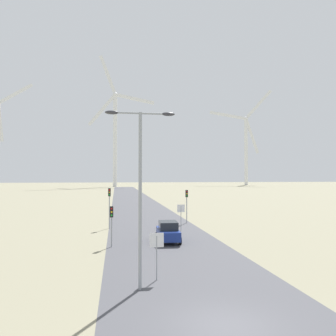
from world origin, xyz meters
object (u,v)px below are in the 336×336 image
wind_turbine_center (246,143)px  traffic_light_post_mid_left (109,199)px  traffic_light_post_near_right (187,199)px  car_approaching (168,232)px  streetlamp (140,175)px  stop_sign_far (181,213)px  wind_turbine_left (115,130)px  stop_sign_near (157,247)px  traffic_light_post_near_left (112,217)px

wind_turbine_center → traffic_light_post_mid_left: bearing=-117.0°
traffic_light_post_near_right → car_approaching: size_ratio=0.98×
streetlamp → stop_sign_far: (5.57, 17.10, -3.89)m
streetlamp → traffic_light_post_near_right: 24.25m
wind_turbine_left → car_approaching: bearing=-88.1°
stop_sign_near → wind_turbine_center: 205.97m
stop_sign_far → traffic_light_post_near_left: (-7.15, -6.67, 0.48)m
traffic_light_post_near_left → traffic_light_post_near_right: bearing=54.0°
stop_sign_near → streetlamp: bearing=-127.3°
traffic_light_post_mid_left → streetlamp: bearing=-84.5°
traffic_light_post_mid_left → wind_turbine_left: 149.30m
streetlamp → wind_turbine_center: size_ratio=0.15×
traffic_light_post_near_left → traffic_light_post_near_right: traffic_light_post_near_right is taller
streetlamp → car_approaching: 13.16m
streetlamp → traffic_light_post_near_right: bearing=71.9°
wind_turbine_left → wind_turbine_center: 88.23m
traffic_light_post_near_left → wind_turbine_center: (85.32, 177.71, 25.66)m
stop_sign_near → traffic_light_post_near_left: 9.47m
stop_sign_far → traffic_light_post_near_right: traffic_light_post_near_right is taller
traffic_light_post_near_left → traffic_light_post_mid_left: (-0.36, 9.66, 0.82)m
streetlamp → stop_sign_near: (1.02, 1.34, -4.01)m
traffic_light_post_mid_left → wind_turbine_center: bearing=63.0°
traffic_light_post_near_left → traffic_light_post_near_right: 15.41m
traffic_light_post_near_right → traffic_light_post_mid_left: 9.82m
stop_sign_near → stop_sign_far: size_ratio=0.94×
streetlamp → traffic_light_post_near_left: size_ratio=2.76×
stop_sign_near → car_approaching: (2.30, 10.39, -0.93)m
stop_sign_far → traffic_light_post_near_left: 9.79m
traffic_light_post_near_left → car_approaching: traffic_light_post_near_left is taller
traffic_light_post_mid_left → car_approaching: 10.16m
stop_sign_near → traffic_light_post_mid_left: size_ratio=0.59×
car_approaching → traffic_light_post_near_left: bearing=-165.1°
streetlamp → wind_turbine_left: 168.66m
streetlamp → stop_sign_near: 4.35m
stop_sign_far → wind_turbine_left: bearing=92.8°
stop_sign_far → traffic_light_post_near_right: (1.89, 5.79, 1.03)m
traffic_light_post_near_right → wind_turbine_left: 146.89m
traffic_light_post_near_right → car_approaching: bearing=-110.3°
wind_turbine_center → streetlamp: bearing=-114.0°
stop_sign_far → car_approaching: size_ratio=0.67×
streetlamp → traffic_light_post_near_left: bearing=98.6°
traffic_light_post_near_left → car_approaching: (4.91, 1.31, -1.53)m
traffic_light_post_near_left → traffic_light_post_near_right: (9.05, 12.46, 0.55)m
wind_turbine_center → wind_turbine_left: bearing=-165.9°
stop_sign_far → traffic_light_post_near_right: bearing=71.9°
traffic_light_post_mid_left → car_approaching: (5.27, -8.35, -2.35)m
traffic_light_post_near_right → wind_turbine_center: bearing=65.2°
traffic_light_post_near_left → traffic_light_post_mid_left: size_ratio=0.74×
traffic_light_post_near_left → stop_sign_far: bearing=43.0°
traffic_light_post_mid_left → wind_turbine_left: size_ratio=0.06×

